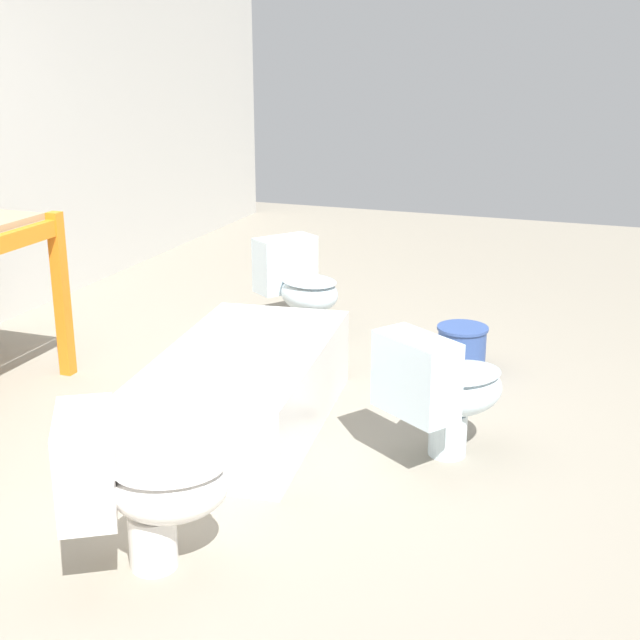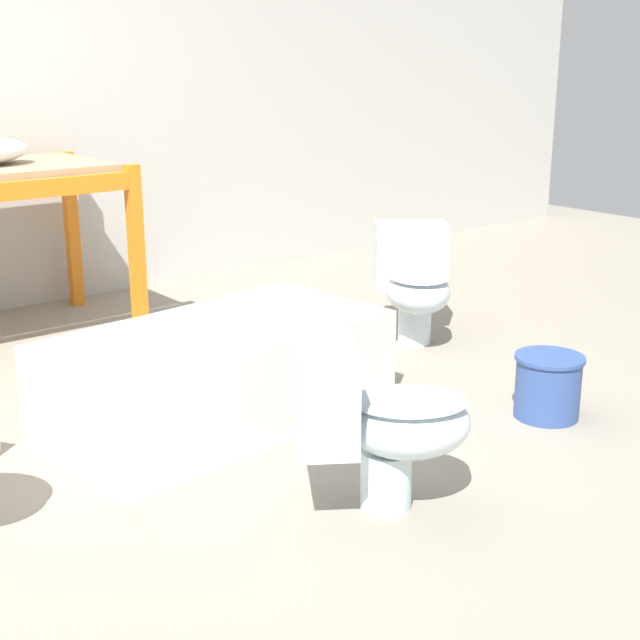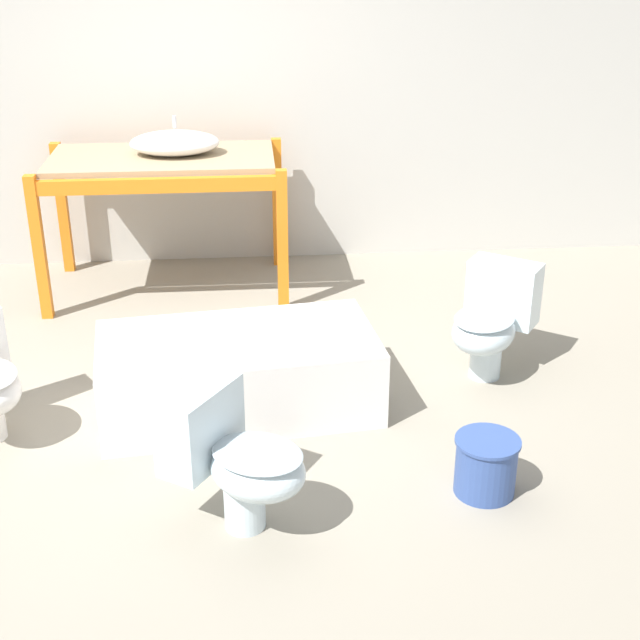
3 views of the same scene
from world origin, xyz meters
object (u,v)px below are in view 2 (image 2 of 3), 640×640
bathtub_main (219,367)px  toilet_extra (415,279)px  bucket_white (548,385)px  toilet_near (374,414)px

bathtub_main → toilet_extra: 1.45m
bucket_white → bathtub_main: bearing=142.3°
bathtub_main → bucket_white: (1.11, -0.86, -0.09)m
toilet_near → toilet_extra: size_ratio=1.00×
toilet_near → bucket_white: size_ratio=2.35×
bathtub_main → toilet_near: 1.00m
bathtub_main → toilet_extra: bearing=4.0°
toilet_near → bucket_white: bearing=-49.6°
bathtub_main → bucket_white: bathtub_main is taller
toilet_near → toilet_extra: same height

